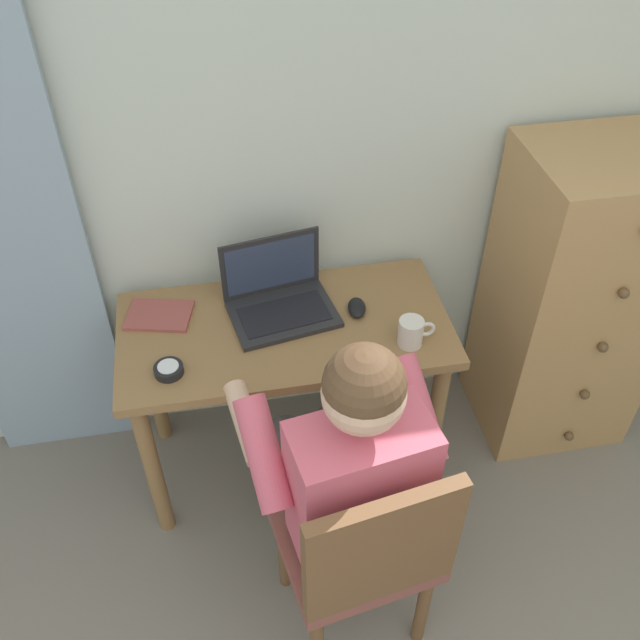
% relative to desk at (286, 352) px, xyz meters
% --- Properties ---
extents(wall_back, '(4.80, 0.05, 2.50)m').
position_rel_desk_xyz_m(wall_back, '(0.21, 0.34, 0.66)').
color(wall_back, silver).
rests_on(wall_back, ground_plane).
extents(desk, '(1.09, 0.54, 0.71)m').
position_rel_desk_xyz_m(desk, '(0.00, 0.00, 0.00)').
color(desk, olive).
rests_on(desk, ground_plane).
extents(dresser, '(0.54, 0.49, 1.21)m').
position_rel_desk_xyz_m(dresser, '(1.06, 0.05, 0.01)').
color(dresser, tan).
rests_on(dresser, ground_plane).
extents(chair, '(0.48, 0.46, 0.88)m').
position_rel_desk_xyz_m(chair, '(0.11, -0.71, -0.10)').
color(chair, brown).
rests_on(chair, ground_plane).
extents(person_seated, '(0.59, 0.63, 1.19)m').
position_rel_desk_xyz_m(person_seated, '(0.08, -0.53, 0.08)').
color(person_seated, '#4C4C4C').
rests_on(person_seated, ground_plane).
extents(laptop, '(0.38, 0.30, 0.24)m').
position_rel_desk_xyz_m(laptop, '(-0.00, 0.09, 0.17)').
color(laptop, '#232326').
rests_on(laptop, desk).
extents(computer_mouse, '(0.07, 0.11, 0.03)m').
position_rel_desk_xyz_m(computer_mouse, '(0.25, 0.03, 0.14)').
color(computer_mouse, black).
rests_on(computer_mouse, desk).
extents(desk_clock, '(0.09, 0.09, 0.03)m').
position_rel_desk_xyz_m(desk_clock, '(-0.38, -0.14, 0.14)').
color(desk_clock, black).
rests_on(desk_clock, desk).
extents(notebook_pad, '(0.24, 0.20, 0.01)m').
position_rel_desk_xyz_m(notebook_pad, '(-0.40, 0.12, 0.13)').
color(notebook_pad, '#994742').
rests_on(notebook_pad, desk).
extents(coffee_mug, '(0.12, 0.08, 0.09)m').
position_rel_desk_xyz_m(coffee_mug, '(0.38, -0.15, 0.17)').
color(coffee_mug, silver).
rests_on(coffee_mug, desk).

